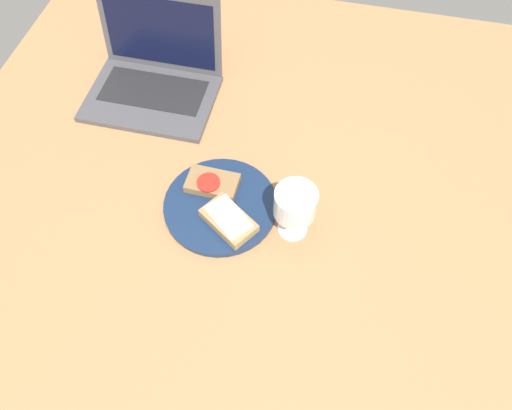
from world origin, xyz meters
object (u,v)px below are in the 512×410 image
(sandwich_with_tomato, at_px, (212,183))
(laptop, at_px, (155,73))
(plate, at_px, (220,205))
(wine_glass, at_px, (295,205))
(sandwich_with_cheese, at_px, (228,220))

(sandwich_with_tomato, bearing_deg, laptop, 129.12)
(plate, relative_size, wine_glass, 1.88)
(sandwich_with_tomato, distance_m, laptop, 0.35)
(sandwich_with_tomato, bearing_deg, wine_glass, -17.60)
(plate, bearing_deg, sandwich_with_cheese, -56.16)
(sandwich_with_tomato, xyz_separation_m, sandwich_with_cheese, (0.06, -0.08, 0.00))
(sandwich_with_cheese, relative_size, laptop, 0.43)
(plate, height_order, sandwich_with_tomato, sandwich_with_tomato)
(sandwich_with_tomato, distance_m, wine_glass, 0.21)
(sandwich_with_tomato, distance_m, sandwich_with_cheese, 0.10)
(wine_glass, distance_m, laptop, 0.53)
(wine_glass, bearing_deg, sandwich_with_cheese, -169.63)
(sandwich_with_cheese, bearing_deg, sandwich_with_tomato, 124.29)
(plate, xyz_separation_m, sandwich_with_tomato, (-0.03, 0.04, 0.02))
(sandwich_with_tomato, bearing_deg, sandwich_with_cheese, -55.71)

